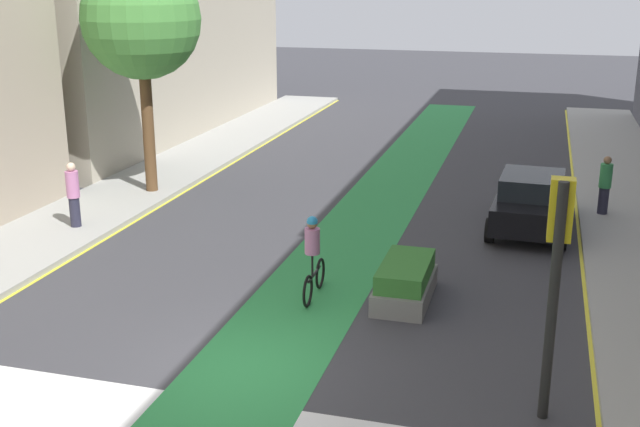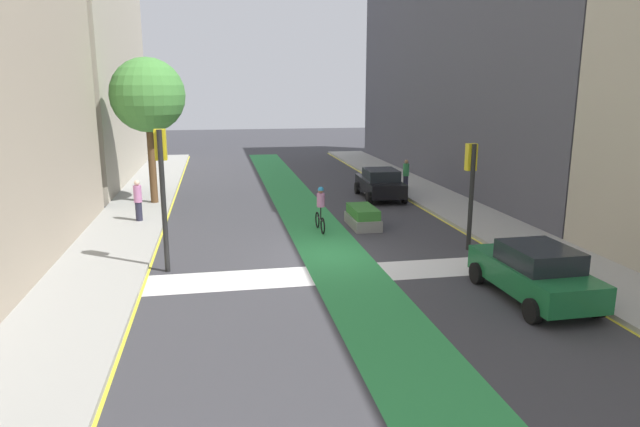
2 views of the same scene
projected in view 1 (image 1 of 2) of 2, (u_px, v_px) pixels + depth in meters
The scene contains 11 objects.
ground_plane at pixel (242, 367), 13.90m from camera, with size 120.00×120.00×0.00m, color #38383D.
bike_lane_paint at pixel (255, 369), 13.83m from camera, with size 2.40×60.00×0.01m, color #2D8C47.
crosswalk_band at pixel (195, 427), 12.05m from camera, with size 12.00×1.80×0.01m, color silver.
curb_stripe_right at pixel (601, 417), 12.34m from camera, with size 0.16×60.00×0.01m, color yellow.
traffic_signal_near_right at pixel (557, 253), 11.69m from camera, with size 0.35×0.52×3.81m.
car_black_right_far at pixel (531, 201), 21.16m from camera, with size 2.18×4.28×1.57m.
cyclist_in_lane at pixel (313, 256), 16.57m from camera, with size 0.32×1.73×1.86m.
pedestrian_sidewalk_right_a at pixel (605, 185), 22.05m from camera, with size 0.34×0.34×1.66m.
pedestrian_sidewalk_left_a at pixel (73, 194), 20.90m from camera, with size 0.34×0.34×1.75m.
street_tree_near at pixel (141, 21), 23.17m from camera, with size 3.53×3.53×6.97m.
median_planter at pixel (405, 282), 16.67m from camera, with size 1.08×2.27×0.85m.
Camera 1 is at (4.71, -11.66, 6.66)m, focal length 44.27 mm.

